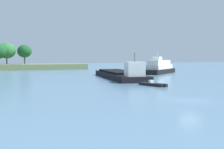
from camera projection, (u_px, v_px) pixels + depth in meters
name	position (u px, v px, depth m)	size (l,w,h in m)	color
ground_plane	(190.00, 101.00, 35.75)	(400.00, 400.00, 0.00)	slate
cargo_barge	(120.00, 74.00, 72.24)	(11.65, 30.01, 5.80)	black
white_riverboat	(159.00, 68.00, 93.10)	(15.97, 14.14, 6.44)	black
fishing_skiff	(153.00, 84.00, 53.82)	(2.84, 5.85, 0.98)	black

